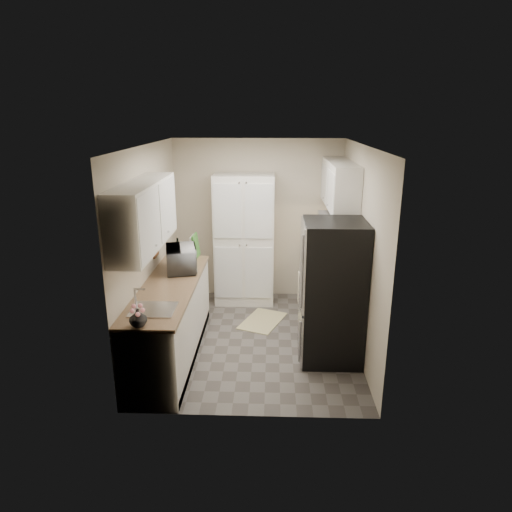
{
  "coord_description": "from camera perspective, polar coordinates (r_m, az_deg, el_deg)",
  "views": [
    {
      "loc": [
        0.22,
        -5.41,
        2.86
      ],
      "look_at": [
        0.02,
        0.15,
        1.11
      ],
      "focal_mm": 32.0,
      "sensor_mm": 36.0,
      "label": 1
    }
  ],
  "objects": [
    {
      "name": "flower_vase",
      "position": [
        4.49,
        -14.54,
        -7.47
      ],
      "size": [
        0.21,
        0.21,
        0.18
      ],
      "primitive_type": "imported",
      "rotation": [
        0.0,
        0.0,
        0.34
      ],
      "color": "white",
      "rests_on": "countertop_left"
    },
    {
      "name": "kitchen_mat",
      "position": [
        6.61,
        0.82,
        -8.1
      ],
      "size": [
        0.73,
        0.89,
        0.01
      ],
      "primitive_type": "cube",
      "rotation": [
        0.0,
        0.0,
        -0.38
      ],
      "color": "#CDC184",
      "rests_on": "ground"
    },
    {
      "name": "base_cabinet_left",
      "position": [
        5.67,
        -10.57,
        -8.11
      ],
      "size": [
        0.6,
        2.3,
        0.88
      ],
      "primitive_type": "cube",
      "color": "silver",
      "rests_on": "ground"
    },
    {
      "name": "microwave",
      "position": [
        5.92,
        -9.3,
        -0.35
      ],
      "size": [
        0.49,
        0.62,
        0.31
      ],
      "primitive_type": "imported",
      "rotation": [
        0.0,
        0.0,
        1.8
      ],
      "color": "#A7A8AC",
      "rests_on": "countertop_left"
    },
    {
      "name": "electric_range",
      "position": [
        6.32,
        8.8,
        -4.89
      ],
      "size": [
        0.71,
        0.78,
        1.13
      ],
      "color": "#B7B7BC",
      "rests_on": "ground"
    },
    {
      "name": "pantry_cabinet",
      "position": [
        6.99,
        -1.45,
        2.04
      ],
      "size": [
        0.9,
        0.55,
        2.0
      ],
      "primitive_type": "cube",
      "color": "silver",
      "rests_on": "ground"
    },
    {
      "name": "countertop_left",
      "position": [
        5.49,
        -10.84,
        -3.77
      ],
      "size": [
        0.63,
        2.33,
        0.04
      ],
      "primitive_type": "cube",
      "color": "#846647",
      "rests_on": "base_cabinet_left"
    },
    {
      "name": "room_shell",
      "position": [
        5.55,
        -0.45,
        4.62
      ],
      "size": [
        2.64,
        3.24,
        2.52
      ],
      "color": "beige",
      "rests_on": "ground"
    },
    {
      "name": "cutting_board",
      "position": [
        6.45,
        -7.5,
        1.32
      ],
      "size": [
        0.04,
        0.26,
        0.32
      ],
      "primitive_type": "cube",
      "rotation": [
        0.0,
        0.0,
        -0.06
      ],
      "color": "#3C852E",
      "rests_on": "countertop_left"
    },
    {
      "name": "base_cabinet_right",
      "position": [
        7.08,
        8.19,
        -2.72
      ],
      "size": [
        0.6,
        0.8,
        0.88
      ],
      "primitive_type": "cube",
      "color": "silver",
      "rests_on": "ground"
    },
    {
      "name": "wine_bottle",
      "position": [
        6.24,
        -9.73,
        0.59
      ],
      "size": [
        0.08,
        0.08,
        0.31
      ],
      "primitive_type": "cylinder",
      "color": "black",
      "rests_on": "countertop_left"
    },
    {
      "name": "fruit_basket",
      "position": [
        6.96,
        8.66,
        3.69
      ],
      "size": [
        0.36,
        0.36,
        0.11
      ],
      "primitive_type": null,
      "rotation": [
        0.0,
        0.0,
        0.43
      ],
      "color": "orange",
      "rests_on": "toaster_oven"
    },
    {
      "name": "refrigerator",
      "position": [
        5.44,
        9.55,
        -4.47
      ],
      "size": [
        0.7,
        0.72,
        1.7
      ],
      "primitive_type": "cube",
      "color": "#B7B7BC",
      "rests_on": "ground"
    },
    {
      "name": "ground",
      "position": [
        6.13,
        -0.24,
        -10.36
      ],
      "size": [
        3.2,
        3.2,
        0.0
      ],
      "primitive_type": "plane",
      "color": "#56514C",
      "rests_on": "ground"
    },
    {
      "name": "toaster_oven",
      "position": [
        7.01,
        8.72,
        2.24
      ],
      "size": [
        0.35,
        0.44,
        0.25
      ],
      "primitive_type": "cube",
      "rotation": [
        0.0,
        0.0,
        -0.03
      ],
      "color": "#AEADB2",
      "rests_on": "countertop_right"
    },
    {
      "name": "countertop_right",
      "position": [
        6.93,
        8.36,
        0.85
      ],
      "size": [
        0.63,
        0.83,
        0.04
      ],
      "primitive_type": "cube",
      "color": "#846647",
      "rests_on": "base_cabinet_right"
    }
  ]
}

